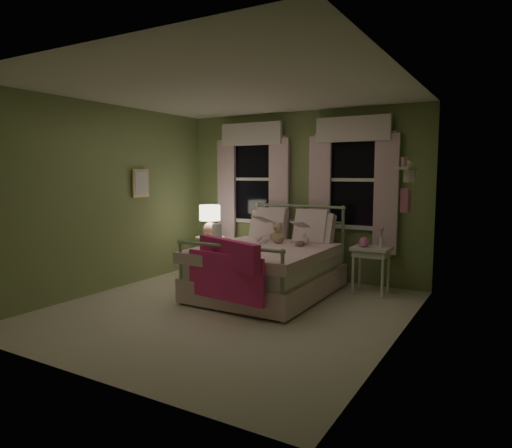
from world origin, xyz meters
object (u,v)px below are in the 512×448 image
Objects in this scene: bed at (269,266)px; table_lamp at (210,218)px; nightstand_left at (210,251)px; child_right at (301,228)px; teddy_bear at (278,235)px; nightstand_right at (371,254)px; child_left at (266,222)px.

table_lamp is at bearing 161.49° from bed.
nightstand_left is 1.33× the size of table_lamp.
child_right is 0.34m from teddy_bear.
nightstand_right is at bearing 30.63° from bed.
table_lamp is (-1.01, 0.01, 0.01)m from child_left.
nightstand_left is (-1.29, 0.17, -0.37)m from teddy_bear.
nightstand_left is (-1.01, 0.01, -0.53)m from child_left.
child_right is at bearing 56.40° from bed.
child_left reaches higher than teddy_bear.
child_left reaches higher than nightstand_right.
child_left is at bearing -0.62° from nightstand_left.
nightstand_right is (1.20, 0.71, 0.17)m from bed.
child_right is at bearing 163.12° from child_left.
nightstand_right is at bearing 6.36° from nightstand_left.
teddy_bear is at bearing 12.81° from child_right.
nightstand_right is (2.49, 0.28, 0.13)m from nightstand_left.
bed is 3.18× the size of nightstand_right.
child_left is 1.56m from nightstand_right.
child_right is (0.56, 0.00, -0.06)m from child_left.
nightstand_left is 2.51m from nightstand_right.
bed is at bearing -18.51° from nightstand_left.
bed reaches higher than nightstand_right.
child_left is at bearing 123.60° from bed.
nightstand_right is (1.48, 0.29, -0.40)m from child_left.
bed is 3.13× the size of nightstand_left.
child_left is 0.56m from child_right.
nightstand_left and nightstand_right have the same top height.
nightstand_left is at bearing -173.64° from nightstand_right.
child_left is at bearing 150.50° from teddy_bear.
bed is at bearing 106.72° from child_left.
child_left is 1.18× the size of nightstand_right.
nightstand_left is (-1.57, 0.01, -0.47)m from child_right.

